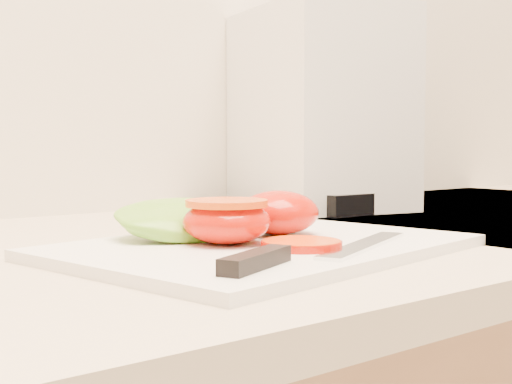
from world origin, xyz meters
TOP-DOWN VIEW (x-y plane):
  - cutting_board at (-0.03, 1.57)m, footprint 0.40×0.32m
  - tomato_half_dome at (0.02, 1.60)m, footprint 0.08×0.08m
  - tomato_half_cut at (-0.06, 1.58)m, footprint 0.08×0.08m
  - tomato_slice_0 at (-0.03, 1.51)m, footprint 0.07×0.07m
  - lettuce_leaf_0 at (-0.05, 1.64)m, footprint 0.18×0.13m
  - lettuce_leaf_1 at (-0.01, 1.65)m, footprint 0.13×0.13m
  - knife at (-0.06, 1.47)m, footprint 0.27×0.09m
  - appliance at (0.32, 1.85)m, footprint 0.25×0.29m

SIDE VIEW (x-z plane):
  - cutting_board at x=-0.03m, z-range 0.93..0.94m
  - tomato_slice_0 at x=-0.03m, z-range 0.94..0.95m
  - knife at x=-0.06m, z-range 0.94..0.95m
  - lettuce_leaf_1 at x=-0.01m, z-range 0.94..0.96m
  - lettuce_leaf_0 at x=-0.05m, z-range 0.94..0.97m
  - tomato_half_cut at x=-0.06m, z-range 0.94..0.98m
  - tomato_half_dome at x=0.02m, z-range 0.94..0.98m
  - appliance at x=0.32m, z-range 0.93..1.23m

